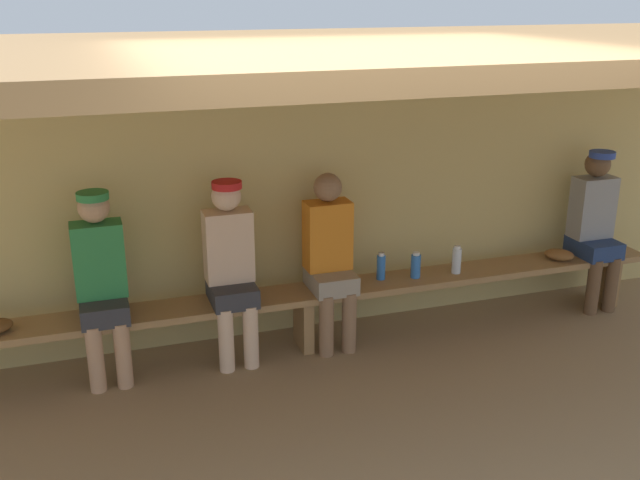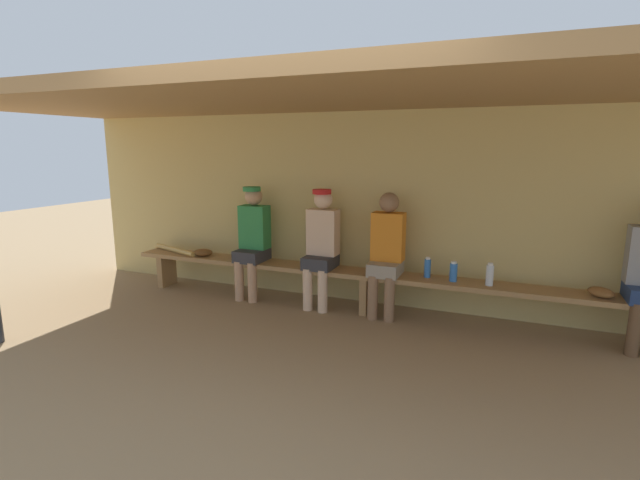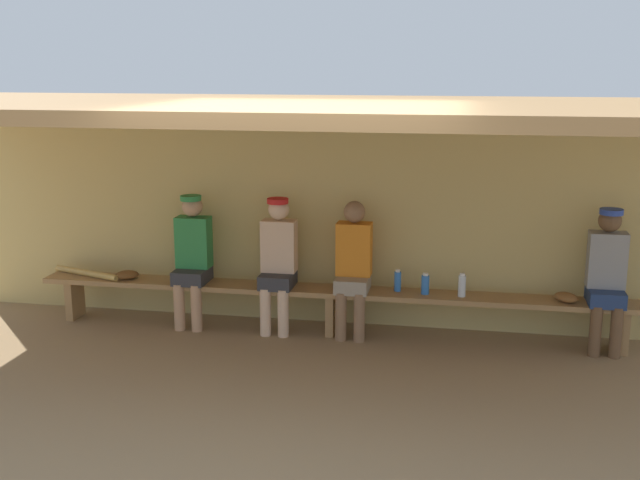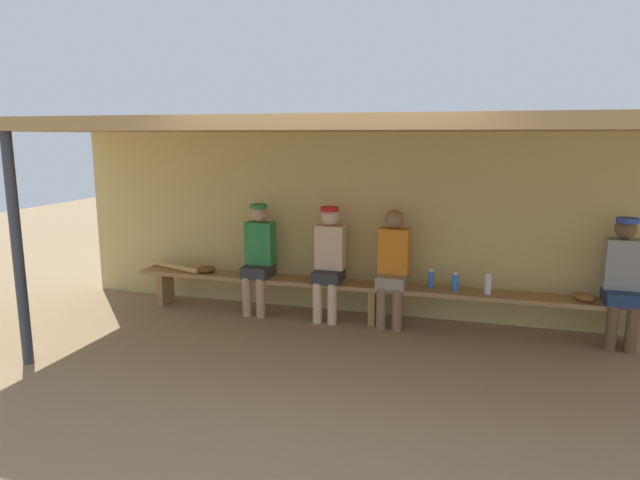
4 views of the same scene
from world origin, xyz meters
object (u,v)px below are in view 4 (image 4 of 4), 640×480
baseball_bat (175,267)px  player_near_post (622,276)px  water_bottle_blue (488,284)px  player_middle (259,253)px  player_with_sunglasses (393,263)px  support_post (17,251)px  baseball_glove_worn (206,269)px  player_shirtless_tan (329,258)px  water_bottle_clear (455,282)px  baseball_glove_tan (584,297)px  water_bottle_green (431,279)px  bench (374,291)px

baseball_bat → player_near_post: bearing=18.8°
water_bottle_blue → player_middle: bearing=179.4°
player_with_sunglasses → water_bottle_blue: 1.06m
support_post → baseball_glove_worn: bearing=67.9°
player_near_post → water_bottle_blue: (-1.31, -0.03, -0.18)m
player_with_sunglasses → player_shirtless_tan: 0.75m
player_middle → water_bottle_blue: 2.70m
water_bottle_clear → baseball_bat: (-3.52, 0.01, -0.07)m
player_shirtless_tan → baseball_glove_tan: bearing=-0.7°
baseball_glove_worn → baseball_bat: bearing=-26.8°
player_near_post → water_bottle_green: 1.93m
bench → water_bottle_green: size_ratio=27.63×
player_middle → water_bottle_blue: player_middle is taller
player_near_post → water_bottle_green: bearing=178.8°
player_with_sunglasses → water_bottle_green: (0.43, 0.04, -0.17)m
player_with_sunglasses → water_bottle_blue: (1.05, -0.03, -0.16)m
player_shirtless_tan → baseball_glove_tan: player_shirtless_tan is taller
support_post → player_near_post: bearing=20.8°
baseball_glove_tan → baseball_glove_worn: bearing=44.4°
water_bottle_clear → water_bottle_blue: 0.35m
bench → baseball_glove_tan: size_ratio=25.00×
player_with_sunglasses → baseball_glove_worn: size_ratio=5.56×
baseball_glove_tan → player_middle: bearing=43.9°
player_near_post → water_bottle_blue: size_ratio=5.88×
support_post → player_near_post: (5.54, 2.10, -0.35)m
support_post → baseball_bat: support_post is taller
water_bottle_blue → baseball_bat: size_ratio=0.27×
baseball_bat → support_post: bearing=-81.2°
player_near_post → baseball_glove_tan: bearing=-174.5°
water_bottle_clear → water_bottle_green: water_bottle_green is taller
bench → water_bottle_clear: bearing=-0.6°
player_shirtless_tan → baseball_glove_tan: (2.76, -0.03, -0.24)m
water_bottle_blue → baseball_bat: bearing=179.6°
bench → player_with_sunglasses: size_ratio=4.49×
water_bottle_green → water_bottle_clear: bearing=-11.2°
water_bottle_green → player_near_post: bearing=-1.2°
player_with_sunglasses → baseball_glove_worn: player_with_sunglasses is taller
support_post → player_with_sunglasses: support_post is taller
support_post → baseball_glove_tan: size_ratio=9.17×
support_post → water_bottle_blue: (4.23, 2.08, -0.53)m
support_post → water_bottle_clear: 4.44m
player_with_sunglasses → baseball_glove_worn: (-2.34, -0.04, -0.22)m
support_post → water_bottle_green: bearing=30.7°
player_middle → bench: bearing=-0.1°
support_post → baseball_glove_worn: 2.31m
water_bottle_blue → baseball_glove_tan: (0.96, -0.01, -0.06)m
player_with_sunglasses → player_shirtless_tan: size_ratio=0.99×
player_shirtless_tan → player_near_post: bearing=0.0°
player_shirtless_tan → baseball_glove_worn: 1.61m
player_with_sunglasses → baseball_glove_tan: 2.02m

